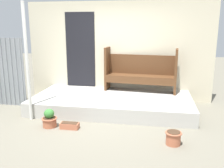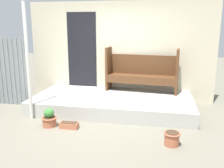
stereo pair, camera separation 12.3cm
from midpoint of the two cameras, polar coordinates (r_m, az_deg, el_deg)
The scene contains 8 objects.
ground_plane at distance 5.30m, azimuth -3.07°, elevation -8.75°, with size 24.00×24.00×0.00m, color #706B5B.
porch_slab at distance 6.04m, azimuth 0.74°, elevation -4.33°, with size 3.75×1.81×0.32m.
house_wall at distance 6.71m, azimuth 1.88°, elevation 7.43°, with size 4.95×0.08×2.60m.
support_post at distance 5.45m, azimuth -18.10°, elevation 4.63°, with size 0.07×0.07×2.45m.
bench at distance 6.43m, azimuth 7.35°, elevation 3.06°, with size 1.84×0.56×1.11m.
flower_pot_left at distance 5.19m, azimuth -13.50°, elevation -7.68°, with size 0.31×0.31×0.37m.
flower_pot_middle at distance 4.44m, azimuth 14.32°, elevation -11.90°, with size 0.29×0.29×0.23m.
planter_box_rect at distance 5.05m, azimuth -9.08°, elevation -9.28°, with size 0.36×0.16×0.12m.
Camera 2 is at (1.29, -4.74, 1.99)m, focal length 40.00 mm.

